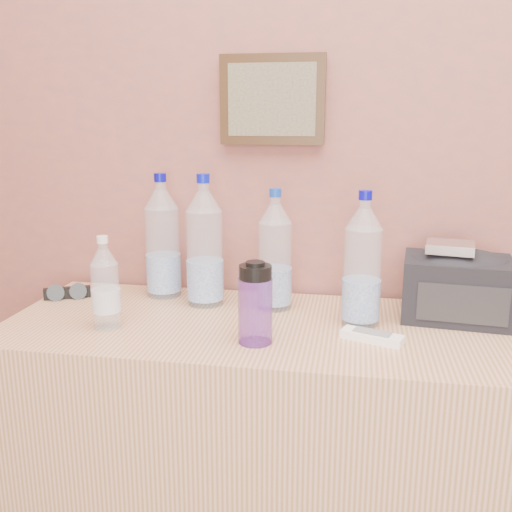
{
  "coord_description": "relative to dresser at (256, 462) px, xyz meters",
  "views": [
    {
      "loc": [
        -0.11,
        0.32,
        1.35
      ],
      "look_at": [
        -0.36,
        1.71,
        1.01
      ],
      "focal_mm": 40.0,
      "sensor_mm": 36.0,
      "label": 1
    }
  ],
  "objects": [
    {
      "name": "toiletry_bag",
      "position": [
        0.52,
        0.13,
        0.51
      ],
      "size": [
        0.29,
        0.22,
        0.19
      ],
      "primitive_type": null,
      "rotation": [
        0.0,
        0.0,
        -0.1
      ],
      "color": "black",
      "rests_on": "dresser"
    },
    {
      "name": "pet_large_d",
      "position": [
        0.27,
        0.04,
        0.57
      ],
      "size": [
        0.09,
        0.09,
        0.35
      ],
      "rotation": [
        0.0,
        0.0,
        0.16
      ],
      "color": "white",
      "rests_on": "dresser"
    },
    {
      "name": "foil_packet",
      "position": [
        0.49,
        0.11,
        0.61
      ],
      "size": [
        0.13,
        0.12,
        0.02
      ],
      "primitive_type": "cube",
      "rotation": [
        0.0,
        0.0,
        -0.18
      ],
      "color": "silver",
      "rests_on": "toiletry_bag"
    },
    {
      "name": "dresser",
      "position": [
        0.0,
        0.0,
        0.0
      ],
      "size": [
        1.32,
        0.55,
        0.83
      ],
      "primitive_type": "cube",
      "color": "#A8834C",
      "rests_on": "ground"
    },
    {
      "name": "picture_frame",
      "position": [
        -0.0,
        0.27,
        0.99
      ],
      "size": [
        0.3,
        0.03,
        0.25
      ],
      "primitive_type": null,
      "color": "#382311",
      "rests_on": "room_shell"
    },
    {
      "name": "pet_large_c",
      "position": [
        0.03,
        0.13,
        0.56
      ],
      "size": [
        0.09,
        0.09,
        0.34
      ],
      "rotation": [
        0.0,
        0.0,
        0.31
      ],
      "color": "white",
      "rests_on": "dresser"
    },
    {
      "name": "nalgene_bottle",
      "position": [
        0.02,
        -0.13,
        0.51
      ],
      "size": [
        0.08,
        0.08,
        0.2
      ],
      "rotation": [
        0.0,
        0.0,
        -0.18
      ],
      "color": "#6B2FA0",
      "rests_on": "dresser"
    },
    {
      "name": "pet_large_a",
      "position": [
        -0.31,
        0.19,
        0.58
      ],
      "size": [
        0.1,
        0.1,
        0.37
      ],
      "rotation": [
        0.0,
        0.0,
        -0.04
      ],
      "color": "silver",
      "rests_on": "dresser"
    },
    {
      "name": "pet_large_b",
      "position": [
        -0.17,
        0.13,
        0.58
      ],
      "size": [
        0.1,
        0.1,
        0.37
      ],
      "rotation": [
        0.0,
        0.0,
        -0.07
      ],
      "color": "silver",
      "rests_on": "dresser"
    },
    {
      "name": "ac_remote",
      "position": [
        0.3,
        -0.07,
        0.42
      ],
      "size": [
        0.16,
        0.1,
        0.02
      ],
      "primitive_type": "cube",
      "rotation": [
        0.0,
        0.0,
        -0.35
      ],
      "color": "beige",
      "rests_on": "dresser"
    },
    {
      "name": "pet_small",
      "position": [
        -0.37,
        -0.1,
        0.52
      ],
      "size": [
        0.07,
        0.07,
        0.24
      ],
      "rotation": [
        0.0,
        0.0,
        -0.07
      ],
      "color": "white",
      "rests_on": "dresser"
    },
    {
      "name": "sunglasses",
      "position": [
        -0.59,
        0.11,
        0.43
      ],
      "size": [
        0.14,
        0.1,
        0.03
      ],
      "primitive_type": null,
      "rotation": [
        0.0,
        0.0,
        0.43
      ],
      "color": "black",
      "rests_on": "dresser"
    }
  ]
}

